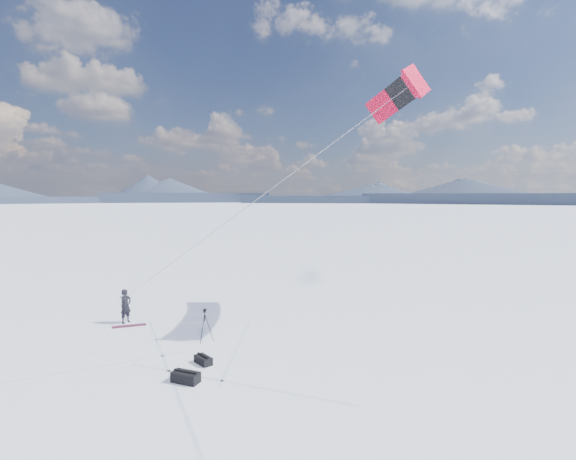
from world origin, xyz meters
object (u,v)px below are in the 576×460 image
(snowkiter, at_px, (126,323))
(gear_bag_a, at_px, (186,377))
(tripod, at_px, (205,320))
(gear_bag_b, at_px, (203,360))
(snowboard, at_px, (129,326))

(snowkiter, relative_size, gear_bag_a, 1.74)
(tripod, xyz_separation_m, gear_bag_a, (1.35, -3.83, -0.74))
(gear_bag_a, distance_m, gear_bag_b, 1.60)
(tripod, height_order, gear_bag_b, tripod)
(snowkiter, xyz_separation_m, gear_bag_a, (6.46, -4.99, 0.19))
(snowboard, distance_m, tripod, 4.73)
(snowkiter, distance_m, gear_bag_a, 8.17)
(snowkiter, bearing_deg, snowboard, -118.35)
(gear_bag_a, xyz_separation_m, gear_bag_b, (-0.20, 1.59, -0.03))
(snowboard, xyz_separation_m, gear_bag_a, (5.93, -4.56, 0.17))
(snowkiter, height_order, gear_bag_a, snowkiter)
(snowkiter, height_order, tripod, tripod)
(gear_bag_b, bearing_deg, tripod, 147.54)
(tripod, distance_m, gear_bag_a, 4.13)
(tripod, height_order, gear_bag_a, tripod)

